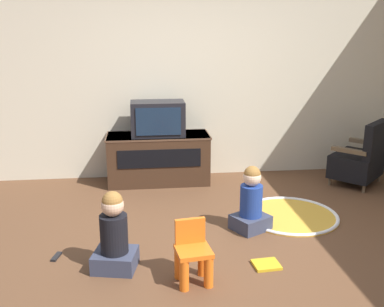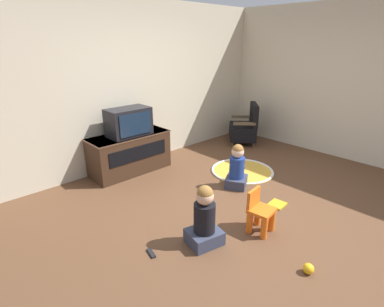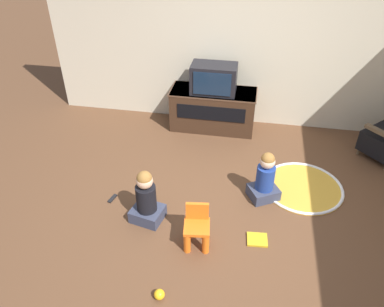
% 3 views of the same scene
% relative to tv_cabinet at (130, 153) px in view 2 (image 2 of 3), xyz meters
% --- Properties ---
extents(ground_plane, '(30.00, 30.00, 0.00)m').
position_rel_tv_cabinet_xyz_m(ground_plane, '(0.42, -1.93, -0.33)').
color(ground_plane, brown).
extents(wall_back, '(5.85, 0.12, 2.66)m').
position_rel_tv_cabinet_xyz_m(wall_back, '(0.34, 0.34, 1.00)').
color(wall_back, beige).
rests_on(wall_back, ground_plane).
extents(wall_right, '(0.12, 5.34, 2.66)m').
position_rel_tv_cabinet_xyz_m(wall_right, '(3.21, -2.26, 1.00)').
color(wall_right, beige).
rests_on(wall_right, ground_plane).
extents(tv_cabinet, '(1.30, 0.54, 0.63)m').
position_rel_tv_cabinet_xyz_m(tv_cabinet, '(0.00, 0.00, 0.00)').
color(tv_cabinet, '#382316').
rests_on(tv_cabinet, ground_plane).
extents(television, '(0.66, 0.39, 0.43)m').
position_rel_tv_cabinet_xyz_m(television, '(0.00, -0.04, 0.52)').
color(television, black).
rests_on(television, tv_cabinet).
extents(black_armchair, '(0.82, 0.81, 0.83)m').
position_rel_tv_cabinet_xyz_m(black_armchair, '(2.52, -0.38, 0.00)').
color(black_armchair, brown).
rests_on(black_armchair, ground_plane).
extents(yellow_kid_chair, '(0.30, 0.29, 0.49)m').
position_rel_tv_cabinet_xyz_m(yellow_kid_chair, '(0.16, -2.41, -0.11)').
color(yellow_kid_chair, orange).
rests_on(yellow_kid_chair, ground_plane).
extents(play_mat, '(1.02, 1.02, 0.04)m').
position_rel_tv_cabinet_xyz_m(play_mat, '(1.33, -1.27, -0.32)').
color(play_mat, gold).
rests_on(play_mat, ground_plane).
extents(child_watching_left, '(0.43, 0.42, 0.65)m').
position_rel_tv_cabinet_xyz_m(child_watching_left, '(0.83, -1.53, -0.04)').
color(child_watching_left, '#33384C').
rests_on(child_watching_left, ground_plane).
extents(child_watching_center, '(0.40, 0.37, 0.67)m').
position_rel_tv_cabinet_xyz_m(child_watching_center, '(-0.46, -2.14, -0.03)').
color(child_watching_center, '#33384C').
rests_on(child_watching_center, ground_plane).
extents(toy_ball, '(0.10, 0.10, 0.10)m').
position_rel_tv_cabinet_xyz_m(toy_ball, '(-0.07, -3.12, -0.28)').
color(toy_ball, yellow).
rests_on(toy_ball, ground_plane).
extents(book, '(0.23, 0.21, 0.02)m').
position_rel_tv_cabinet_xyz_m(book, '(0.79, -2.25, -0.31)').
color(book, gold).
rests_on(book, ground_plane).
extents(remote_control, '(0.08, 0.16, 0.02)m').
position_rel_tv_cabinet_xyz_m(remote_control, '(-0.98, -1.90, -0.32)').
color(remote_control, black).
rests_on(remote_control, ground_plane).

